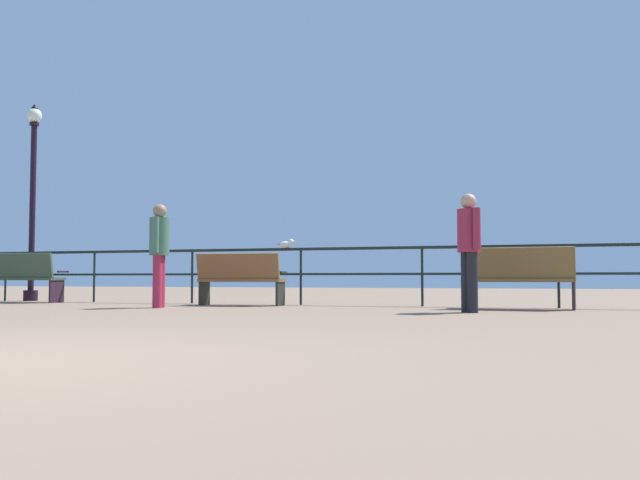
{
  "coord_description": "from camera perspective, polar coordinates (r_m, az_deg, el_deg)",
  "views": [
    {
      "loc": [
        3.24,
        -3.1,
        0.48
      ],
      "look_at": [
        -0.56,
        8.25,
        1.12
      ],
      "focal_mm": 39.6,
      "sensor_mm": 36.0,
      "label": 1
    }
  ],
  "objects": [
    {
      "name": "pier_railing",
      "position": [
        12.29,
        3.23,
        -1.78
      ],
      "size": [
        19.69,
        0.05,
        1.02
      ],
      "color": "black",
      "rests_on": "ground_plane"
    },
    {
      "name": "person_by_bench",
      "position": [
        11.64,
        -12.86,
        -0.64
      ],
      "size": [
        0.32,
        0.52,
        1.67
      ],
      "color": "#A5243F",
      "rests_on": "ground_plane"
    },
    {
      "name": "bench_near_right",
      "position": [
        11.17,
        15.73,
        -2.77
      ],
      "size": [
        1.69,
        0.72,
        0.94
      ],
      "color": "brown",
      "rests_on": "ground_plane"
    },
    {
      "name": "bench_far_left",
      "position": [
        14.97,
        -23.34,
        -2.63
      ],
      "size": [
        1.8,
        0.78,
        0.96
      ],
      "color": "#354933",
      "rests_on": "ground_plane"
    },
    {
      "name": "seagull_on_rail",
      "position": [
        12.73,
        -2.73,
        -0.32
      ],
      "size": [
        0.35,
        0.19,
        0.16
      ],
      "color": "white",
      "rests_on": "pier_railing"
    },
    {
      "name": "lamppost_left",
      "position": [
        16.05,
        -22.19,
        3.52
      ],
      "size": [
        0.31,
        0.31,
        4.17
      ],
      "color": "black",
      "rests_on": "ground_plane"
    },
    {
      "name": "bench_near_left",
      "position": [
        12.32,
        -6.48,
        -2.97
      ],
      "size": [
        1.52,
        0.66,
        0.9
      ],
      "color": "brown",
      "rests_on": "ground_plane"
    },
    {
      "name": "person_at_railing",
      "position": [
        9.98,
        11.94,
        -0.32
      ],
      "size": [
        0.36,
        0.45,
        1.65
      ],
      "color": "black",
      "rests_on": "ground_plane"
    }
  ]
}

